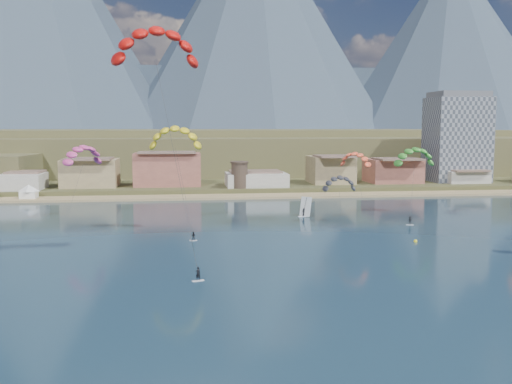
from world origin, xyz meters
TOP-DOWN VIEW (x-y plane):
  - ground at (0.00, 0.00)m, footprint 2400.00×2400.00m
  - beach at (0.00, 106.00)m, footprint 2200.00×12.00m
  - land at (0.00, 560.00)m, footprint 2200.00×900.00m
  - foothills at (22.39, 232.47)m, footprint 940.00×210.00m
  - mountain_ridge at (-14.60, 823.65)m, footprint 2060.00×480.00m
  - town at (-40.00, 122.00)m, footprint 400.00×24.00m
  - apartment_tower at (85.00, 128.00)m, footprint 20.00×16.00m
  - watchtower at (5.00, 114.00)m, footprint 5.82×5.82m
  - kitesurfer_red at (-16.61, 21.27)m, footprint 14.53×15.33m
  - kitesurfer_yellow at (-14.31, 49.19)m, footprint 11.40×12.70m
  - kitesurfer_green at (43.85, 67.00)m, footprint 13.71×19.25m
  - distant_kite_pink at (-35.89, 68.68)m, footprint 9.92×10.62m
  - distant_kite_dark at (21.89, 56.07)m, footprint 8.15×5.76m
  - distant_kite_orange at (26.98, 61.09)m, footprint 7.79×7.86m
  - windsurfer at (16.06, 65.81)m, footprint 2.77×3.04m
  - buoy at (30.36, 32.99)m, footprint 0.71×0.71m

SIDE VIEW (x-z plane):
  - ground at x=0.00m, z-range 0.00..0.00m
  - land at x=0.00m, z-range -2.00..2.00m
  - buoy at x=30.36m, z-range -0.23..0.47m
  - beach at x=0.00m, z-range -0.20..0.70m
  - windsurfer at x=16.06m, z-range -0.87..3.90m
  - watchtower at x=5.00m, z-range 2.07..10.67m
  - town at x=-40.00m, z-range 2.00..14.00m
  - foothills at x=22.39m, z-range 0.08..18.08m
  - distant_kite_dark at x=21.89m, z-range 3.04..15.96m
  - distant_kite_orange at x=26.98m, z-range 5.89..23.25m
  - kitesurfer_green at x=43.85m, z-range 4.18..25.41m
  - distant_kite_pink at x=-35.89m, z-range 6.21..25.36m
  - apartment_tower at x=85.00m, z-range 1.82..33.82m
  - kitesurfer_yellow at x=-14.31m, z-range 8.41..31.68m
  - kitesurfer_red at x=-16.61m, z-range 15.46..53.34m
  - mountain_ridge at x=-14.60m, z-range -49.69..350.31m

